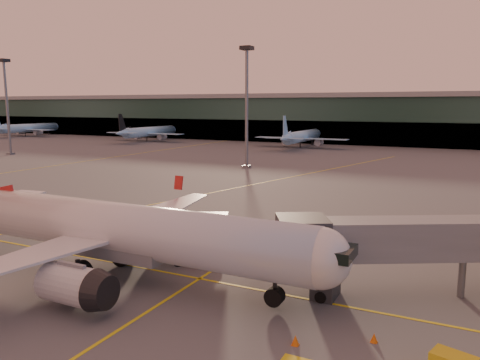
% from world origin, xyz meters
% --- Properties ---
extents(ground, '(600.00, 600.00, 0.00)m').
position_xyz_m(ground, '(0.00, 0.00, 0.00)').
color(ground, '#4C4F54').
rests_on(ground, ground).
extents(taxi_markings, '(100.12, 173.00, 0.01)m').
position_xyz_m(taxi_markings, '(-7.32, 44.49, 0.01)').
color(taxi_markings, yellow).
rests_on(taxi_markings, ground).
extents(terminal, '(400.00, 20.00, 17.60)m').
position_xyz_m(terminal, '(0.00, 141.79, 8.76)').
color(terminal, '#19382D').
rests_on(terminal, ground).
extents(mast_west_far, '(2.40, 2.40, 25.60)m').
position_xyz_m(mast_west_far, '(-90.00, 62.00, 14.86)').
color(mast_west_far, slate).
rests_on(mast_west_far, ground).
extents(mast_west_near, '(2.40, 2.40, 25.60)m').
position_xyz_m(mast_west_near, '(-20.00, 66.00, 14.86)').
color(mast_west_near, slate).
rests_on(mast_west_near, ground).
extents(distant_aircraft_row, '(350.00, 34.00, 13.00)m').
position_xyz_m(distant_aircraft_row, '(10.83, 118.00, 0.00)').
color(distant_aircraft_row, '#98D2FF').
rests_on(distant_aircraft_row, ground).
extents(main_airplane, '(38.55, 34.62, 11.67)m').
position_xyz_m(main_airplane, '(-1.53, 2.42, 3.79)').
color(main_airplane, silver).
rests_on(main_airplane, ground).
extents(catering_truck, '(5.92, 4.37, 4.22)m').
position_xyz_m(catering_truck, '(2.77, 8.27, 2.40)').
color(catering_truck, red).
rests_on(catering_truck, ground).
extents(cone_nose, '(0.43, 0.43, 0.55)m').
position_xyz_m(cone_nose, '(19.11, 0.91, 0.26)').
color(cone_nose, '#DD600B').
rests_on(cone_nose, ground).
extents(cone_wing_left, '(0.47, 0.47, 0.59)m').
position_xyz_m(cone_wing_left, '(-2.51, 19.45, 0.29)').
color(cone_wing_left, '#DD600B').
rests_on(cone_wing_left, ground).
extents(cone_fwd, '(0.46, 0.46, 0.59)m').
position_xyz_m(cone_fwd, '(15.18, -1.39, 0.28)').
color(cone_fwd, '#DD600B').
rests_on(cone_fwd, ground).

